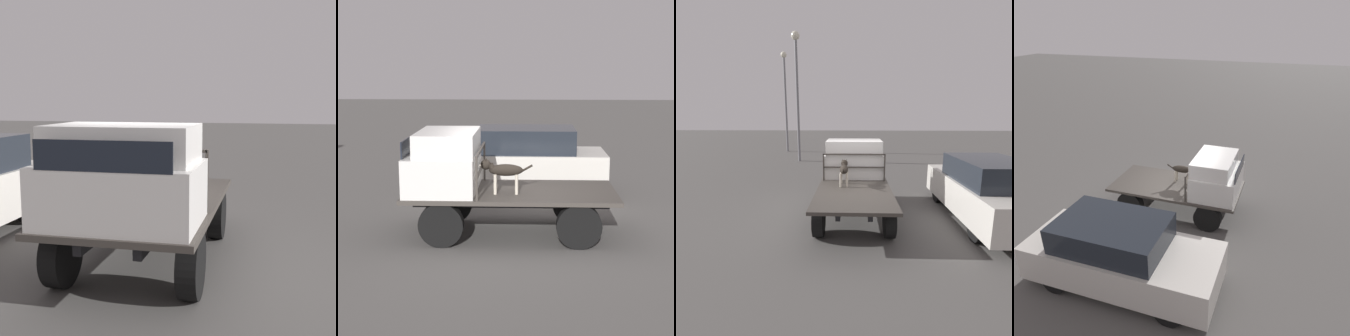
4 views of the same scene
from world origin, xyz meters
The scene contains 6 objects.
ground_plane centered at (0.00, 0.00, 0.00)m, with size 80.00×80.00×0.00m, color #514F4C.
flatbed_truck centered at (0.00, 0.00, 0.64)m, with size 4.07×1.97×0.89m.
truck_cab centered at (1.29, 0.00, 1.44)m, with size 1.32×1.85×1.16m.
truck_headboard centered at (0.59, 0.00, 1.43)m, with size 0.04×1.85×0.82m.
dog centered at (0.17, 0.28, 1.33)m, with size 1.03×0.23×0.69m.
parked_sedan centered at (-0.10, -3.54, 0.85)m, with size 4.50×1.79×1.71m.
Camera 4 is at (3.17, -8.76, 5.80)m, focal length 35.00 mm.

